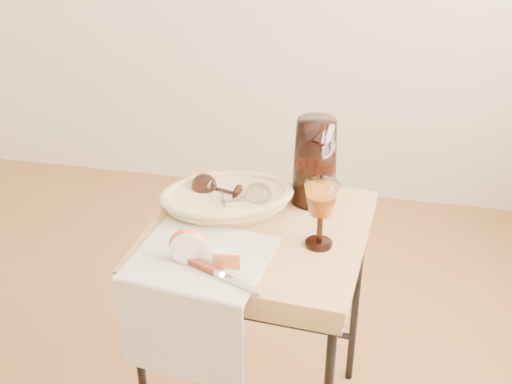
% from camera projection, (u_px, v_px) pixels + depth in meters
% --- Properties ---
extents(side_table, '(0.60, 0.60, 0.72)m').
position_uv_depth(side_table, '(257.00, 331.00, 1.93)').
color(side_table, brown).
rests_on(side_table, floor).
extents(tea_towel, '(0.36, 0.33, 0.01)m').
position_uv_depth(tea_towel, '(201.00, 257.00, 1.63)').
color(tea_towel, silver).
rests_on(tea_towel, side_table).
extents(bread_basket, '(0.39, 0.33, 0.05)m').
position_uv_depth(bread_basket, '(227.00, 200.00, 1.82)').
color(bread_basket, tan).
rests_on(bread_basket, side_table).
extents(goblet_lying_a, '(0.13, 0.10, 0.07)m').
position_uv_depth(goblet_lying_a, '(218.00, 190.00, 1.83)').
color(goblet_lying_a, '#321812').
rests_on(goblet_lying_a, bread_basket).
extents(goblet_lying_b, '(0.14, 0.13, 0.07)m').
position_uv_depth(goblet_lying_b, '(243.00, 198.00, 1.79)').
color(goblet_lying_b, white).
rests_on(goblet_lying_b, bread_basket).
extents(pitcher, '(0.25, 0.29, 0.29)m').
position_uv_depth(pitcher, '(315.00, 161.00, 1.82)').
color(pitcher, black).
rests_on(pitcher, side_table).
extents(wine_goblet, '(0.11, 0.11, 0.18)m').
position_uv_depth(wine_goblet, '(320.00, 215.00, 1.64)').
color(wine_goblet, white).
rests_on(wine_goblet, side_table).
extents(apple_half, '(0.10, 0.07, 0.08)m').
position_uv_depth(apple_half, '(188.00, 244.00, 1.60)').
color(apple_half, '#C1080C').
rests_on(apple_half, tea_towel).
extents(apple_wedge, '(0.06, 0.04, 0.04)m').
position_uv_depth(apple_wedge, '(225.00, 257.00, 1.59)').
color(apple_wedge, silver).
rests_on(apple_wedge, tea_towel).
extents(table_knife, '(0.20, 0.10, 0.02)m').
position_uv_depth(table_knife, '(222.00, 274.00, 1.55)').
color(table_knife, silver).
rests_on(table_knife, tea_towel).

